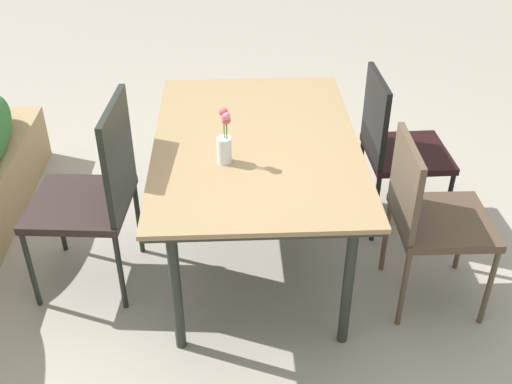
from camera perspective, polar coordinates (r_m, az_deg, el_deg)
The scene contains 6 objects.
ground_plane at distance 3.47m, azimuth -0.58°, elevation -6.95°, with size 12.00×12.00×0.00m, color gray.
dining_table at distance 3.13m, azimuth -0.00°, elevation 3.91°, with size 1.53×1.03×0.76m.
chair_near_right at distance 3.63m, azimuth 12.74°, elevation 4.49°, with size 0.47×0.47×0.94m.
chair_far_side at distance 3.16m, azimuth -14.64°, elevation 0.32°, with size 0.53×0.53×1.04m.
chair_near_left at distance 3.08m, azimuth 15.74°, elevation -1.82°, with size 0.46×0.46×0.91m.
flower_vase at distance 2.86m, azimuth -2.94°, elevation 4.89°, with size 0.07×0.07×0.28m.
Camera 1 is at (-2.62, 0.09, 2.28)m, focal length 43.15 mm.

